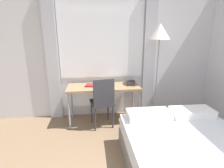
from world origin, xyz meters
TOP-DOWN VIEW (x-y plane):
  - wall_back_with_window at (-0.01, 2.99)m, footprint 5.60×0.13m
  - desk at (-0.06, 2.63)m, footprint 1.39×0.56m
  - desk_chair at (-0.10, 2.39)m, footprint 0.47×0.47m
  - standing_lamp at (1.01, 2.64)m, footprint 0.39×0.39m
  - telephone at (0.48, 2.62)m, footprint 0.17×0.14m
  - book at (-0.26, 2.66)m, footprint 0.32×0.26m

SIDE VIEW (x-z plane):
  - desk_chair at x=-0.10m, z-range 0.07..1.04m
  - desk at x=-0.06m, z-range 0.31..1.06m
  - book at x=-0.26m, z-range 0.75..0.77m
  - telephone at x=0.48m, z-range 0.74..0.84m
  - wall_back_with_window at x=-0.01m, z-range 0.00..2.70m
  - standing_lamp at x=1.01m, z-range 0.71..2.63m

